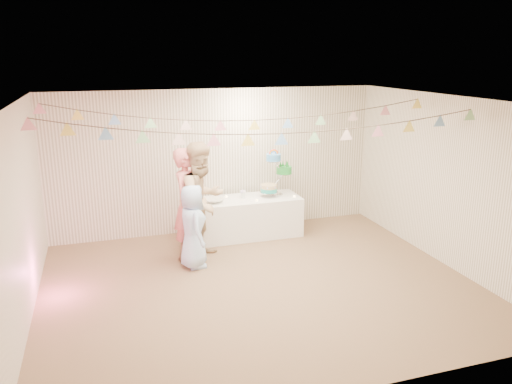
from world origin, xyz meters
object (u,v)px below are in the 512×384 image
object	(u,v)px
table	(248,217)
person_child	(193,227)
cake_stand	(276,171)
person_adult_b	(202,201)
person_adult_a	(188,203)

from	to	relation	value
table	person_child	xyz separation A→B (m)	(-1.19, -1.05, 0.30)
table	cake_stand	xyz separation A→B (m)	(0.55, 0.05, 0.80)
table	person_adult_b	xyz separation A→B (m)	(-0.97, -0.72, 0.59)
person_adult_a	person_adult_b	world-z (taller)	person_adult_b
cake_stand	person_adult_b	xyz separation A→B (m)	(-1.52, -0.77, -0.20)
table	cake_stand	world-z (taller)	cake_stand
cake_stand	table	bearing A→B (deg)	-174.81
table	person_adult_a	bearing A→B (deg)	-151.98
person_adult_b	person_child	xyz separation A→B (m)	(-0.22, -0.33, -0.29)
person_child	person_adult_b	bearing A→B (deg)	-36.62
cake_stand	person_adult_a	world-z (taller)	person_adult_a
cake_stand	person_adult_b	size ratio (longest dim) A/B	0.42
table	person_child	distance (m)	1.62
person_child	cake_stand	bearing A→B (deg)	-60.82
person_child	person_adult_a	bearing A→B (deg)	-5.30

